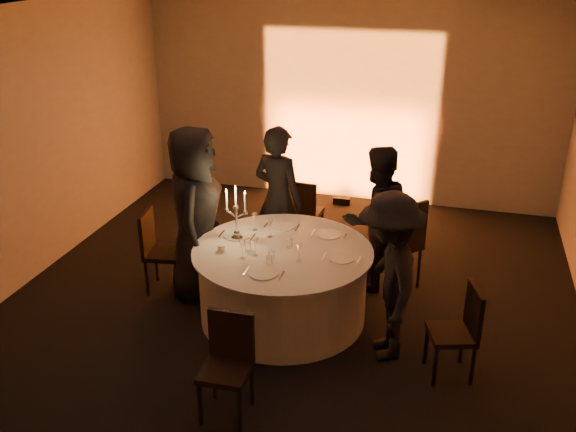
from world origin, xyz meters
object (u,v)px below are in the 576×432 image
(chair_back_right, at_px, (401,240))
(chair_front, at_px, (228,359))
(chair_back_left, at_px, (304,209))
(guest_back_right, at_px, (376,219))
(guest_right, at_px, (389,277))
(guest_left, at_px, (195,214))
(guest_back_left, at_px, (278,199))
(candelabra, at_px, (236,220))
(chair_right, at_px, (460,327))
(chair_left, at_px, (158,246))
(banquet_table, at_px, (283,284))
(coffee_cup, at_px, (221,249))

(chair_back_right, relative_size, chair_front, 1.20)
(chair_back_left, relative_size, guest_back_right, 0.53)
(chair_back_right, xyz_separation_m, chair_front, (-1.11, -2.39, -0.11))
(guest_back_right, relative_size, guest_right, 1.01)
(chair_back_left, distance_m, guest_back_right, 1.36)
(guest_left, bearing_deg, guest_back_left, -51.36)
(chair_back_left, distance_m, guest_back_left, 0.80)
(guest_left, height_order, candelabra, guest_left)
(chair_back_left, distance_m, chair_right, 2.99)
(chair_left, distance_m, guest_right, 2.64)
(banquet_table, relative_size, chair_front, 2.06)
(banquet_table, distance_m, guest_right, 1.22)
(banquet_table, bearing_deg, chair_back_right, 40.25)
(guest_back_left, bearing_deg, guest_left, 69.72)
(chair_left, xyz_separation_m, coffee_cup, (0.90, -0.40, 0.28))
(guest_left, xyz_separation_m, guest_back_left, (0.67, 0.83, -0.08))
(guest_back_right, distance_m, candelabra, 1.54)
(guest_left, distance_m, guest_back_right, 1.93)
(chair_left, bearing_deg, banquet_table, -106.44)
(chair_back_right, height_order, guest_left, guest_left)
(guest_back_left, xyz_separation_m, guest_back_right, (1.14, -0.16, -0.05))
(chair_left, xyz_separation_m, chair_back_right, (2.55, 0.71, 0.08))
(guest_back_right, bearing_deg, chair_back_left, -81.54)
(chair_back_right, bearing_deg, chair_right, 69.42)
(chair_back_left, distance_m, guest_right, 2.49)
(chair_right, height_order, chair_front, chair_front)
(guest_back_right, bearing_deg, candelabra, -10.68)
(chair_right, xyz_separation_m, guest_left, (-2.77, 0.73, 0.46))
(chair_back_right, xyz_separation_m, coffee_cup, (-1.65, -1.11, 0.20))
(guest_back_right, xyz_separation_m, candelabra, (-1.31, -0.78, 0.16))
(chair_left, relative_size, guest_left, 0.49)
(banquet_table, height_order, guest_right, guest_right)
(coffee_cup, xyz_separation_m, candelabra, (0.05, 0.32, 0.17))
(guest_back_right, height_order, candelabra, guest_back_right)
(chair_front, height_order, guest_left, guest_left)
(guest_back_right, height_order, coffee_cup, guest_back_right)
(chair_front, xyz_separation_m, guest_back_right, (0.83, 2.38, 0.33))
(chair_right, xyz_separation_m, chair_front, (-1.79, -0.97, 0.00))
(chair_left, bearing_deg, chair_back_left, -47.75)
(chair_right, height_order, guest_back_left, guest_back_left)
(candelabra, bearing_deg, chair_front, -73.17)
(chair_left, bearing_deg, guest_back_left, -61.10)
(chair_left, distance_m, chair_front, 2.21)
(chair_back_right, height_order, chair_front, chair_back_right)
(chair_left, distance_m, guest_back_left, 1.45)
(banquet_table, distance_m, guest_back_right, 1.27)
(guest_back_left, relative_size, guest_back_right, 1.06)
(chair_right, xyz_separation_m, guest_back_left, (-2.10, 1.57, 0.37))
(guest_back_left, height_order, guest_back_right, guest_back_left)
(chair_back_left, distance_m, candelabra, 1.73)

